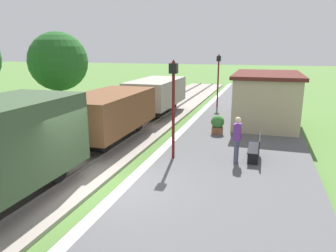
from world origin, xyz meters
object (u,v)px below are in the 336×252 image
at_px(potted_planter, 218,124).
at_px(lamp_post_far, 218,71).
at_px(lamp_post_near, 173,91).
at_px(station_hut, 266,98).
at_px(tree_trackside_far, 58,62).
at_px(bench_near_hut, 256,147).
at_px(person_waiting, 237,138).
at_px(freight_train, 103,115).

distance_m(potted_planter, lamp_post_far, 7.76).
bearing_deg(lamp_post_near, station_hut, 65.15).
distance_m(lamp_post_far, tree_trackside_far, 11.11).
bearing_deg(bench_near_hut, potted_planter, 120.29).
bearing_deg(person_waiting, station_hut, -93.79).
xyz_separation_m(station_hut, bench_near_hut, (-0.28, -6.38, -0.93)).
height_order(person_waiting, lamp_post_far, lamp_post_far).
distance_m(bench_near_hut, person_waiting, 0.99).
bearing_deg(station_hut, lamp_post_far, 127.51).
height_order(lamp_post_near, lamp_post_far, same).
relative_size(potted_planter, lamp_post_near, 0.25).
xyz_separation_m(station_hut, potted_planter, (-2.20, -3.10, -0.93)).
bearing_deg(bench_near_hut, lamp_post_near, -166.28).
distance_m(potted_planter, lamp_post_near, 4.65).
relative_size(freight_train, tree_trackside_far, 3.56).
height_order(lamp_post_far, tree_trackside_far, tree_trackside_far).
relative_size(station_hut, bench_near_hut, 3.87).
relative_size(bench_near_hut, person_waiting, 0.88).
relative_size(station_hut, tree_trackside_far, 1.06).
distance_m(lamp_post_near, lamp_post_far, 11.41).
height_order(bench_near_hut, lamp_post_near, lamp_post_near).
bearing_deg(person_waiting, freight_train, -4.22).
bearing_deg(bench_near_hut, station_hut, 87.47).
distance_m(station_hut, person_waiting, 7.02).
distance_m(freight_train, person_waiting, 5.92).
distance_m(bench_near_hut, potted_planter, 3.80).
bearing_deg(lamp_post_near, freight_train, 163.76).
relative_size(freight_train, station_hut, 3.34).
bearing_deg(lamp_post_near, potted_planter, 74.70).
xyz_separation_m(bench_near_hut, lamp_post_near, (-3.01, -0.74, 2.08)).
xyz_separation_m(person_waiting, potted_planter, (-1.25, 3.84, -0.46)).
xyz_separation_m(bench_near_hut, lamp_post_far, (-3.01, 10.67, 2.08)).
relative_size(freight_train, lamp_post_near, 5.24).
bearing_deg(station_hut, potted_planter, -125.32).
bearing_deg(station_hut, lamp_post_near, -114.85).
bearing_deg(tree_trackside_far, lamp_post_far, 18.85).
bearing_deg(bench_near_hut, tree_trackside_far, 152.31).
bearing_deg(person_waiting, tree_trackside_far, -26.77).
height_order(freight_train, lamp_post_near, lamp_post_near).
xyz_separation_m(station_hut, lamp_post_far, (-3.30, 4.29, 1.15)).
xyz_separation_m(person_waiting, lamp_post_near, (-2.35, -0.18, 1.62)).
relative_size(person_waiting, potted_planter, 1.87).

